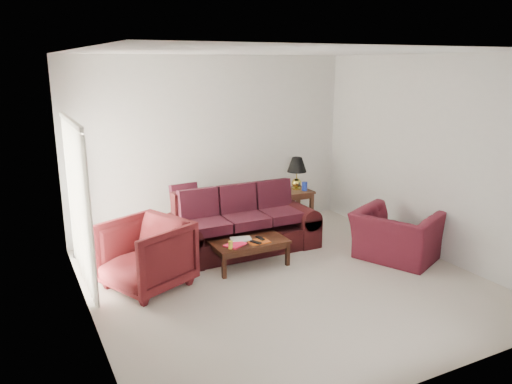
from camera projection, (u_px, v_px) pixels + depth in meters
floor at (284, 281)px, 6.78m from camera, size 5.00×5.00×0.00m
blinds at (77, 203)px, 6.57m from camera, size 0.10×2.00×2.16m
sofa at (243, 221)px, 7.76m from camera, size 2.43×1.23×0.96m
throw_pillow at (184, 197)px, 8.09m from camera, size 0.47×0.26×0.47m
end_table at (294, 206)px, 9.19m from camera, size 0.62×0.62×0.62m
table_lamp at (297, 173)px, 9.10m from camera, size 0.39×0.39×0.59m
clock at (287, 189)px, 8.90m from camera, size 0.14×0.08×0.13m
blue_canister at (305, 186)px, 9.05m from camera, size 0.13×0.13×0.16m
picture_frame at (282, 185)px, 9.11m from camera, size 0.17×0.20×0.06m
floor_lamp at (78, 202)px, 7.43m from camera, size 0.36×0.36×1.73m
armchair_left at (146, 255)px, 6.47m from camera, size 1.31×1.29×0.91m
armchair_right at (396, 236)px, 7.44m from camera, size 1.39×1.46×0.74m
coffee_table at (250, 254)px, 7.22m from camera, size 1.11×0.59×0.38m
magazine_red at (235, 245)px, 7.01m from camera, size 0.35×0.32×0.02m
magazine_white at (241, 239)px, 7.22m from camera, size 0.34×0.29×0.02m
magazine_orange at (259, 242)px, 7.13m from camera, size 0.29×0.22×0.02m
remote_a at (256, 242)px, 7.05m from camera, size 0.12×0.19×0.02m
remote_b at (260, 238)px, 7.21m from camera, size 0.07×0.18×0.02m
yellow_glass at (231, 245)px, 6.87m from camera, size 0.08×0.08×0.11m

